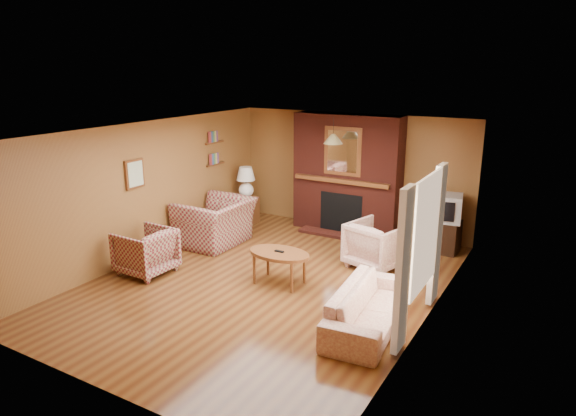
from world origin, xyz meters
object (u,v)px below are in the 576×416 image
Objects in this scene: coffee_table at (279,255)px; side_table at (247,210)px; plaid_armchair at (146,251)px; floral_armchair at (376,245)px; crt_tv at (446,208)px; plaid_loveseat at (215,222)px; table_lamp at (246,181)px; fireplace at (347,175)px; tv_stand at (444,236)px; floral_sofa at (369,307)px.

side_table is (-2.27, 2.40, -0.19)m from coffee_table.
floral_armchair is at bearing 125.75° from plaid_armchair.
side_table is 0.91× the size of crt_tv.
plaid_loveseat is 1.53× the size of floral_armchair.
plaid_loveseat is 1.99× the size of table_lamp.
table_lamp is at bearing -175.50° from plaid_armchair.
fireplace is 3.87× the size of crt_tv.
table_lamp reaches higher than tv_stand.
coffee_table is (0.17, -2.93, -0.71)m from fireplace.
fireplace reaches higher than floral_sofa.
crt_tv reaches higher than plaid_armchair.
floral_sofa is at bearing -36.72° from table_lamp.
plaid_armchair reaches higher than floral_sofa.
crt_tv reaches higher than plaid_loveseat.
tv_stand is at bearing 55.67° from coffee_table.
plaid_armchair is 0.82× the size of coffee_table.
floral_sofa is 2.20× the size of floral_armchair.
fireplace is 2.79m from plaid_loveseat.
table_lamp is at bearing 133.47° from coffee_table.
fireplace is 2.77× the size of floral_armchair.
coffee_table is 3.33m from tv_stand.
fireplace is 4.23m from plaid_armchair.
floral_armchair is (1.24, -1.52, -0.79)m from fireplace.
crt_tv is (2.05, -0.19, -0.35)m from fireplace.
side_table is at bearing 48.10° from floral_sofa.
fireplace is 2.11m from floral_armchair.
side_table is at bearing -170.34° from plaid_loveseat.
plaid_loveseat is at bearing -155.76° from crt_tv.
floral_sofa is (3.85, 0.15, -0.10)m from plaid_armchair.
fireplace is 3.02m from coffee_table.
floral_sofa is 3.24× the size of tv_stand.
plaid_loveseat is at bearing 62.08° from floral_sofa.
crt_tv is (4.00, 3.48, 0.46)m from plaid_armchair.
fireplace reaches higher than crt_tv.
floral_sofa is at bearing 123.50° from floral_armchair.
plaid_armchair is 3.85m from floral_sofa.
fireplace is 4.24× the size of side_table.
fireplace is 2.24m from tv_stand.
table_lamp is (-3.34, 0.98, 0.54)m from floral_armchair.
tv_stand reaches higher than floral_sofa.
floral_sofa is (1.90, -3.52, -0.90)m from fireplace.
plaid_armchair is 1.41× the size of tv_stand.
floral_sofa is 2.11m from floral_armchair.
crt_tv is (1.88, 2.74, 0.37)m from coffee_table.
side_table is at bearing -165.71° from fireplace.
floral_armchair is at bearing -121.44° from crt_tv.
table_lamp is at bearing -135.00° from side_table.
plaid_armchair is 0.96× the size of floral_armchair.
floral_sofa is at bearing 66.87° from plaid_loveseat.
floral_armchair is at bearing -50.80° from fireplace.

